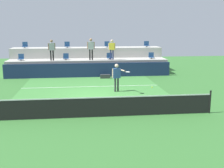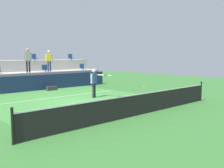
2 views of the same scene
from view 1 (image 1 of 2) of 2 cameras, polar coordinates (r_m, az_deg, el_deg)
name	(u,v)px [view 1 (image 1 of 2)]	position (r m, az deg, el deg)	size (l,w,h in m)	color
ground_plane	(93,95)	(16.35, -3.93, -2.32)	(40.00, 40.00, 0.00)	#336B2D
court_inner_paint	(92,91)	(17.32, -4.09, -1.51)	(9.00, 10.00, 0.01)	#3D7F38
court_service_line	(91,87)	(18.68, -4.29, -0.52)	(9.00, 0.06, 0.00)	white
tennis_net	(97,106)	(12.36, -3.05, -4.55)	(10.48, 0.08, 1.07)	black
sponsor_backboard	(89,70)	(22.12, -4.72, 2.82)	(13.00, 0.16, 1.10)	navy
seating_tier_lower	(88,67)	(23.39, -4.83, 3.49)	(13.00, 1.80, 1.25)	#ADAAA3
seating_tier_upper	(88,59)	(25.12, -4.99, 5.03)	(13.00, 1.80, 2.10)	#ADAAA3
stadium_chair_lower_far_left	(21,58)	(23.67, -18.00, 5.10)	(0.44, 0.40, 0.52)	#2D2D33
stadium_chair_lower_left	(66,57)	(23.24, -9.34, 5.41)	(0.44, 0.40, 0.52)	#2D2D33
stadium_chair_lower_right	(109,57)	(23.34, -0.52, 5.59)	(0.44, 0.40, 0.52)	#2D2D33
stadium_chair_lower_far_right	(151,56)	(23.99, 8.01, 5.64)	(0.44, 0.40, 0.52)	#2D2D33
stadium_chair_upper_far_left	(25,45)	(25.35, -17.28, 7.48)	(0.44, 0.40, 0.52)	#2D2D33
stadium_chair_upper_left	(67,45)	(24.95, -9.11, 7.80)	(0.44, 0.40, 0.52)	#2D2D33
stadium_chair_upper_right	(107,45)	(25.05, -1.01, 7.96)	(0.44, 0.40, 0.52)	#2D2D33
stadium_chair_upper_far_right	(147,45)	(25.65, 7.05, 7.96)	(0.44, 0.40, 0.52)	#2D2D33
tennis_player	(117,75)	(17.03, 1.02, 1.89)	(1.02, 1.13, 1.71)	#2D2D33
spectator_in_grey	(52,48)	(22.86, -12.15, 7.15)	(0.58, 0.26, 1.65)	black
spectator_in_white	(91,47)	(22.77, -4.30, 7.53)	(0.60, 0.23, 1.74)	black
spectator_leaning_on_rail	(112,48)	(22.91, -0.02, 7.38)	(0.58, 0.25, 1.63)	navy
tennis_ball	(152,87)	(14.96, 8.16, -0.67)	(0.07, 0.07, 0.07)	#CCE033
equipment_bag	(105,76)	(21.58, -1.40, 1.56)	(0.76, 0.28, 0.30)	#333338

